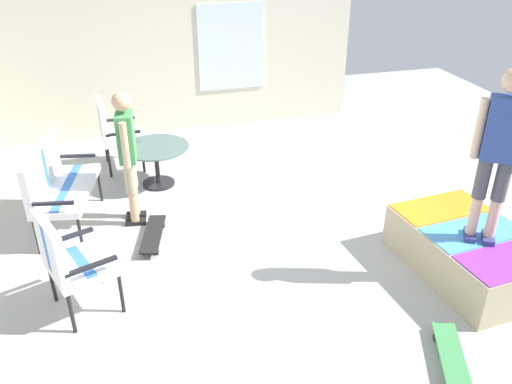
# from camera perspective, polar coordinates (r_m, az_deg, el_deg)

# --- Properties ---
(ground_plane) EXTENTS (12.00, 12.00, 0.10)m
(ground_plane) POSITION_cam_1_polar(r_m,az_deg,el_deg) (6.22, 1.71, -5.30)
(ground_plane) COLOR #A8A8A3
(house_facade) EXTENTS (0.23, 6.00, 2.45)m
(house_facade) POSITION_cam_1_polar(r_m,az_deg,el_deg) (9.06, -8.49, 14.21)
(house_facade) COLOR beige
(house_facade) RESTS_ON ground_plane
(skate_ramp) EXTENTS (1.70, 1.83, 0.50)m
(skate_ramp) POSITION_cam_1_polar(r_m,az_deg,el_deg) (5.96, 22.18, -5.88)
(skate_ramp) COLOR tan
(skate_ramp) RESTS_ON ground_plane
(patio_bench) EXTENTS (1.33, 0.78, 1.02)m
(patio_bench) POSITION_cam_1_polar(r_m,az_deg,el_deg) (6.54, -20.79, 1.22)
(patio_bench) COLOR black
(patio_bench) RESTS_ON ground_plane
(patio_chair_near_house) EXTENTS (0.65, 0.59, 1.02)m
(patio_chair_near_house) POSITION_cam_1_polar(r_m,az_deg,el_deg) (7.84, -15.15, 6.57)
(patio_chair_near_house) COLOR black
(patio_chair_near_house) RESTS_ON ground_plane
(patio_chair_by_wall) EXTENTS (0.77, 0.73, 1.02)m
(patio_chair_by_wall) POSITION_cam_1_polar(r_m,az_deg,el_deg) (5.09, -19.62, -6.66)
(patio_chair_by_wall) COLOR black
(patio_chair_by_wall) RESTS_ON ground_plane
(patio_table) EXTENTS (0.90, 0.90, 0.57)m
(patio_table) POSITION_cam_1_polar(r_m,az_deg,el_deg) (7.30, -10.69, 3.66)
(patio_table) COLOR black
(patio_table) RESTS_ON ground_plane
(person_watching) EXTENTS (0.48, 0.27, 1.63)m
(person_watching) POSITION_cam_1_polar(r_m,az_deg,el_deg) (6.25, -13.66, 4.43)
(person_watching) COLOR black
(person_watching) RESTS_ON ground_plane
(person_skater) EXTENTS (0.35, 0.41, 1.71)m
(person_skater) POSITION_cam_1_polar(r_m,az_deg,el_deg) (5.27, 24.80, 4.59)
(person_skater) COLOR navy
(person_skater) RESTS_ON skate_ramp
(skateboard_by_bench) EXTENTS (0.82, 0.38, 0.10)m
(skateboard_by_bench) POSITION_cam_1_polar(r_m,az_deg,el_deg) (6.20, -11.00, -4.47)
(skateboard_by_bench) COLOR black
(skateboard_by_bench) RESTS_ON ground_plane
(skateboard_spare) EXTENTS (0.82, 0.49, 0.10)m
(skateboard_spare) POSITION_cam_1_polar(r_m,az_deg,el_deg) (4.90, 20.30, -16.30)
(skateboard_spare) COLOR #3F8C4C
(skateboard_spare) RESTS_ON ground_plane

